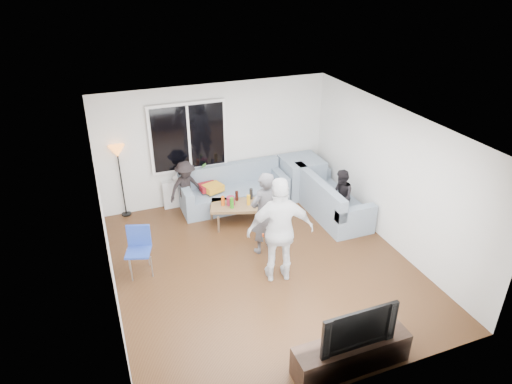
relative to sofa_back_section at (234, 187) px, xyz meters
name	(u,v)px	position (x,y,z in m)	size (l,w,h in m)	color
floor	(263,266)	(-0.23, -2.27, -0.45)	(5.00, 5.50, 0.04)	#56351C
ceiling	(264,124)	(-0.23, -2.27, 2.20)	(5.00, 5.50, 0.04)	white
wall_back	(216,143)	(-0.23, 0.50, 0.88)	(5.00, 0.04, 2.60)	silver
wall_front	(353,309)	(-0.23, -5.04, 0.88)	(5.00, 0.04, 2.60)	silver
wall_left	(104,230)	(-2.75, -2.27, 0.88)	(0.04, 5.50, 2.60)	silver
wall_right	(392,177)	(2.29, -2.27, 0.88)	(0.04, 5.50, 2.60)	silver
window_frame	(188,137)	(-0.83, 0.42, 1.12)	(1.62, 0.06, 1.47)	white
window_glass	(189,138)	(-0.83, 0.38, 1.12)	(1.50, 0.02, 1.35)	black
window_mullion	(189,138)	(-0.83, 0.37, 1.12)	(0.05, 0.03, 1.35)	white
radiator	(193,191)	(-0.83, 0.38, -0.11)	(1.30, 0.12, 0.62)	silver
potted_plant	(203,170)	(-0.59, 0.35, 0.37)	(0.19, 0.15, 0.34)	#3D712D
vase	(177,177)	(-1.16, 0.35, 0.29)	(0.18, 0.18, 0.19)	silver
sofa_back_section	(234,187)	(0.00, 0.00, 0.00)	(2.30, 0.85, 0.85)	gray
sofa_right_section	(332,196)	(1.79, -1.11, 0.00)	(0.85, 2.00, 0.85)	gray
sofa_corner	(301,176)	(1.61, 0.00, 0.00)	(0.85, 0.85, 0.85)	gray
cushion_yellow	(213,188)	(-0.47, -0.02, 0.09)	(0.38, 0.32, 0.14)	orange
cushion_red	(208,187)	(-0.56, 0.06, 0.09)	(0.36, 0.30, 0.13)	maroon
coffee_table	(238,213)	(-0.15, -0.70, -0.22)	(1.10, 0.60, 0.40)	olive
pitcher	(231,201)	(-0.29, -0.65, 0.06)	(0.17, 0.17, 0.17)	maroon
side_chair	(139,252)	(-2.28, -1.73, 0.01)	(0.40, 0.40, 0.86)	#243F9C
floor_lamp	(122,182)	(-2.28, 0.41, 0.36)	(0.32, 0.32, 1.56)	orange
player_left	(264,213)	(-0.04, -1.85, 0.37)	(0.58, 0.38, 1.59)	#505056
player_right	(280,231)	(-0.10, -2.68, 0.51)	(1.09, 0.45, 1.86)	silver
spectator_right	(341,197)	(1.79, -1.43, 0.14)	(0.55, 0.43, 1.14)	black
spectator_back	(186,188)	(-1.04, 0.03, 0.17)	(0.76, 0.44, 1.18)	black
tv_console	(351,354)	(0.03, -4.77, -0.20)	(1.60, 0.40, 0.44)	#34211A
television	(355,324)	(0.03, -4.77, 0.32)	(1.06, 0.14, 0.61)	black
bottle_c	(237,196)	(-0.11, -0.53, 0.08)	(0.07, 0.07, 0.21)	black
bottle_e	(251,194)	(0.18, -0.58, 0.09)	(0.07, 0.07, 0.23)	black
bottle_d	(248,200)	(0.04, -0.79, 0.08)	(0.07, 0.07, 0.22)	#FFB016
bottle_b	(232,203)	(-0.31, -0.80, 0.09)	(0.08, 0.08, 0.23)	#2B911A
bottle_a	(223,201)	(-0.44, -0.63, 0.08)	(0.07, 0.07, 0.20)	#ED5A0D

